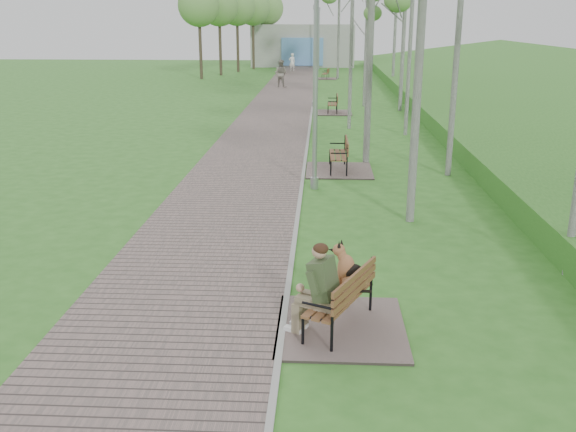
# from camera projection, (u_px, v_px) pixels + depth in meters

# --- Properties ---
(ground) EXTENTS (120.00, 120.00, 0.00)m
(ground) POSITION_uv_depth(u_px,v_px,m) (298.00, 214.00, 15.56)
(ground) COLOR #326F24
(ground) RESTS_ON ground
(walkway) EXTENTS (3.50, 67.00, 0.04)m
(walkway) POSITION_uv_depth(u_px,v_px,m) (282.00, 102.00, 36.16)
(walkway) COLOR #685954
(walkway) RESTS_ON ground
(kerb) EXTENTS (0.10, 67.00, 0.05)m
(kerb) POSITION_uv_depth(u_px,v_px,m) (313.00, 102.00, 36.06)
(kerb) COLOR #999993
(kerb) RESTS_ON ground
(embankment) EXTENTS (14.00, 70.00, 1.60)m
(embankment) POSITION_uv_depth(u_px,v_px,m) (538.00, 108.00, 34.02)
(embankment) COLOR #4F9537
(embankment) RESTS_ON ground
(building_north) EXTENTS (10.00, 5.20, 4.00)m
(building_north) POSITION_uv_depth(u_px,v_px,m) (303.00, 45.00, 63.68)
(building_north) COLOR #9E9E99
(building_north) RESTS_ON ground
(bench_main) EXTENTS (1.95, 2.16, 1.70)m
(bench_main) POSITION_uv_depth(u_px,v_px,m) (335.00, 301.00, 9.62)
(bench_main) COLOR #685954
(bench_main) RESTS_ON ground
(bench_second) EXTENTS (2.03, 2.26, 1.25)m
(bench_second) POSITION_uv_depth(u_px,v_px,m) (338.00, 164.00, 19.85)
(bench_second) COLOR #685954
(bench_second) RESTS_ON ground
(bench_third) EXTENTS (1.85, 2.06, 1.14)m
(bench_third) POSITION_uv_depth(u_px,v_px,m) (332.00, 109.00, 32.11)
(bench_third) COLOR #685954
(bench_third) RESTS_ON ground
(bench_far) EXTENTS (1.65, 1.83, 1.01)m
(bench_far) POSITION_uv_depth(u_px,v_px,m) (326.00, 77.00, 50.29)
(bench_far) COLOR #685954
(bench_far) RESTS_ON ground
(lamp_post_near) EXTENTS (0.22, 0.22, 5.65)m
(lamp_post_near) POSITION_uv_depth(u_px,v_px,m) (315.00, 93.00, 17.08)
(lamp_post_near) COLOR #9A9DA2
(lamp_post_near) RESTS_ON ground
(lamp_post_second) EXTENTS (0.20, 0.20, 5.22)m
(lamp_post_second) POSITION_uv_depth(u_px,v_px,m) (314.00, 61.00, 33.45)
(lamp_post_second) COLOR #9A9DA2
(lamp_post_second) RESTS_ON ground
(lamp_post_third) EXTENTS (0.22, 0.22, 5.78)m
(lamp_post_third) POSITION_uv_depth(u_px,v_px,m) (317.00, 45.00, 46.53)
(lamp_post_third) COLOR #9A9DA2
(lamp_post_third) RESTS_ON ground
(lamp_post_far) EXTENTS (0.21, 0.21, 5.52)m
(lamp_post_far) POSITION_uv_depth(u_px,v_px,m) (319.00, 41.00, 59.21)
(lamp_post_far) COLOR #9A9DA2
(lamp_post_far) RESTS_ON ground
(pedestrian_near) EXTENTS (0.68, 0.59, 1.59)m
(pedestrian_near) POSITION_uv_depth(u_px,v_px,m) (292.00, 62.00, 57.38)
(pedestrian_near) COLOR white
(pedestrian_near) RESTS_ON ground
(pedestrian_far) EXTENTS (1.09, 0.97, 1.86)m
(pedestrian_far) POSITION_uv_depth(u_px,v_px,m) (281.00, 74.00, 43.88)
(pedestrian_far) COLOR gray
(pedestrian_far) RESTS_ON ground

